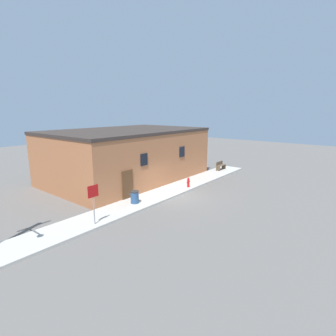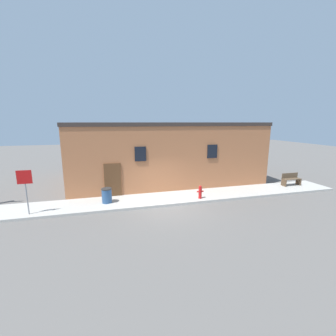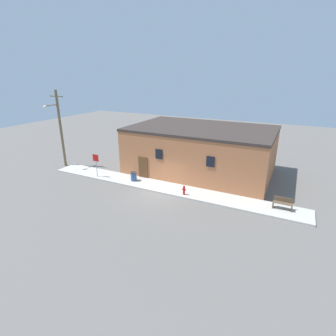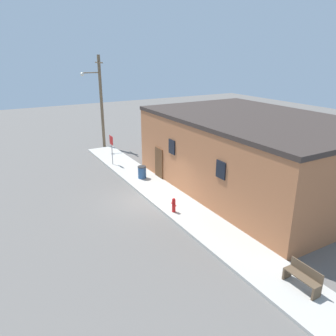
{
  "view_description": "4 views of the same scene",
  "coord_description": "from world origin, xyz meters",
  "px_view_note": "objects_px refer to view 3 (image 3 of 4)",
  "views": [
    {
      "loc": [
        -14.91,
        -11.16,
        6.3
      ],
      "look_at": [
        0.41,
        1.15,
        1.97
      ],
      "focal_mm": 28.0,
      "sensor_mm": 36.0,
      "label": 1
    },
    {
      "loc": [
        -2.93,
        -11.44,
        4.63
      ],
      "look_at": [
        0.41,
        1.15,
        1.97
      ],
      "focal_mm": 24.0,
      "sensor_mm": 36.0,
      "label": 2
    },
    {
      "loc": [
        9.8,
        -17.72,
        9.54
      ],
      "look_at": [
        0.41,
        1.15,
        1.97
      ],
      "focal_mm": 28.0,
      "sensor_mm": 36.0,
      "label": 3
    },
    {
      "loc": [
        15.8,
        -7.62,
        8.22
      ],
      "look_at": [
        0.41,
        1.15,
        1.97
      ],
      "focal_mm": 35.0,
      "sensor_mm": 36.0,
      "label": 4
    }
  ],
  "objects_px": {
    "fire_hydrant": "(184,190)",
    "utility_pole": "(60,127)",
    "stop_sign": "(96,161)",
    "trash_bin": "(134,176)",
    "bench": "(283,203)"
  },
  "relations": [
    {
      "from": "fire_hydrant",
      "to": "utility_pole",
      "type": "bearing_deg",
      "value": 175.49
    },
    {
      "from": "stop_sign",
      "to": "utility_pole",
      "type": "height_order",
      "value": "utility_pole"
    },
    {
      "from": "trash_bin",
      "to": "stop_sign",
      "type": "bearing_deg",
      "value": -169.16
    },
    {
      "from": "trash_bin",
      "to": "fire_hydrant",
      "type": "bearing_deg",
      "value": -7.32
    },
    {
      "from": "utility_pole",
      "to": "fire_hydrant",
      "type": "bearing_deg",
      "value": -4.51
    },
    {
      "from": "stop_sign",
      "to": "utility_pole",
      "type": "xyz_separation_m",
      "value": [
        -5.6,
        1.19,
        2.61
      ]
    },
    {
      "from": "utility_pole",
      "to": "bench",
      "type": "bearing_deg",
      "value": -0.44
    },
    {
      "from": "bench",
      "to": "utility_pole",
      "type": "bearing_deg",
      "value": 179.56
    },
    {
      "from": "bench",
      "to": "utility_pole",
      "type": "height_order",
      "value": "utility_pole"
    },
    {
      "from": "stop_sign",
      "to": "utility_pole",
      "type": "relative_size",
      "value": 0.28
    },
    {
      "from": "fire_hydrant",
      "to": "utility_pole",
      "type": "height_order",
      "value": "utility_pole"
    },
    {
      "from": "fire_hydrant",
      "to": "utility_pole",
      "type": "distance_m",
      "value": 15.27
    },
    {
      "from": "bench",
      "to": "fire_hydrant",
      "type": "bearing_deg",
      "value": -172.42
    },
    {
      "from": "stop_sign",
      "to": "utility_pole",
      "type": "bearing_deg",
      "value": 168.0
    },
    {
      "from": "fire_hydrant",
      "to": "stop_sign",
      "type": "height_order",
      "value": "stop_sign"
    }
  ]
}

